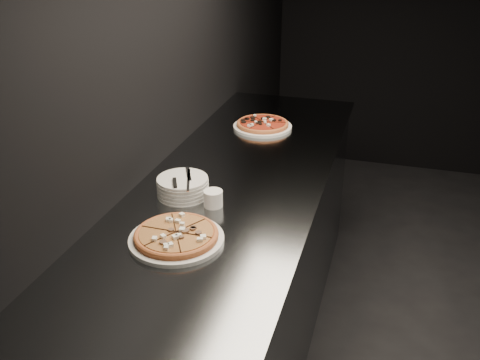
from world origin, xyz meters
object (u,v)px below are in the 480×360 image
(pizza_mushroom, at_px, (176,236))
(cutlery, at_px, (183,179))
(ramekin, at_px, (213,198))
(plate_stack, at_px, (183,187))
(pizza_tomato, at_px, (263,125))
(counter, at_px, (236,269))

(pizza_mushroom, bearing_deg, cutlery, 107.94)
(pizza_mushroom, bearing_deg, ramekin, 82.37)
(pizza_mushroom, xyz_separation_m, ramekin, (0.04, 0.27, 0.01))
(pizza_mushroom, xyz_separation_m, plate_stack, (-0.11, 0.32, 0.02))
(pizza_tomato, distance_m, plate_stack, 0.84)
(pizza_mushroom, distance_m, ramekin, 0.27)
(cutlery, bearing_deg, counter, 30.08)
(counter, xyz_separation_m, pizza_tomato, (-0.05, 0.63, 0.48))
(ramekin, bearing_deg, plate_stack, 160.90)
(pizza_tomato, height_order, ramekin, ramekin)
(ramekin, bearing_deg, cutlery, 165.77)
(plate_stack, distance_m, ramekin, 0.15)
(pizza_mushroom, height_order, ramekin, ramekin)
(counter, relative_size, pizza_tomato, 7.64)
(cutlery, xyz_separation_m, ramekin, (0.14, -0.03, -0.04))
(plate_stack, relative_size, ramekin, 2.76)
(counter, distance_m, cutlery, 0.60)
(cutlery, distance_m, ramekin, 0.15)
(counter, relative_size, ramekin, 33.73)
(pizza_mushroom, xyz_separation_m, pizza_tomato, (0.00, 1.15, -0.00))
(cutlery, relative_size, ramekin, 2.92)
(counter, relative_size, cutlery, 11.57)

